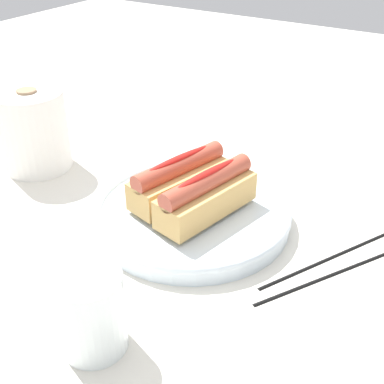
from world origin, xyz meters
name	(u,v)px	position (x,y,z in m)	size (l,w,h in m)	color
ground_plane	(186,215)	(0.00, 0.00, 0.00)	(2.40, 2.40, 0.00)	silver
serving_bowl	(192,212)	(-0.01, -0.02, 0.02)	(0.27, 0.27, 0.03)	silver
hotdog_front	(207,195)	(-0.02, -0.04, 0.06)	(0.16, 0.08, 0.06)	tan
hotdog_back	(178,180)	(0.00, 0.01, 0.06)	(0.16, 0.08, 0.06)	tan
water_glass	(92,315)	(-0.25, -0.05, 0.04)	(0.07, 0.07, 0.09)	white
paper_towel_roll	(33,131)	(-0.01, 0.29, 0.07)	(0.11, 0.11, 0.13)	white
chopstick_near	(329,258)	(0.01, -0.21, 0.00)	(0.01, 0.01, 0.22)	black
chopstick_far	(330,275)	(-0.02, -0.22, 0.00)	(0.01, 0.01, 0.22)	black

